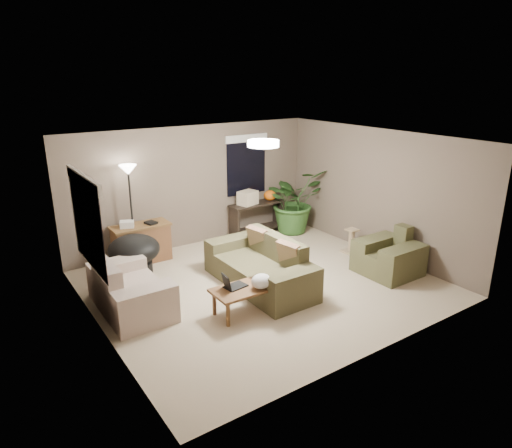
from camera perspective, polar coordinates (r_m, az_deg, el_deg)
room_shell at (r=7.54m, az=0.86°, el=1.05°), size 5.50×5.50×5.50m
main_sofa at (r=7.86m, az=0.67°, el=-5.66°), size 0.95×2.20×0.85m
throw_pillows at (r=7.86m, az=2.21°, el=-2.86°), size 0.30×1.38×0.47m
loveseat at (r=7.34m, az=-15.61°, el=-8.20°), size 0.90×1.60×0.85m
armchair at (r=8.67m, az=16.27°, el=-4.05°), size 0.95×1.00×0.85m
coffee_table at (r=6.97m, az=-1.41°, el=-8.39°), size 1.00×0.55×0.42m
laptop at (r=6.91m, az=-3.05°, el=-7.53°), size 0.38×0.27×0.24m
plastic_bag at (r=6.88m, az=0.67°, el=-7.15°), size 0.37×0.35×0.22m
desk at (r=9.06m, az=-14.11°, el=-2.34°), size 1.10×0.50×0.75m
desk_papers at (r=8.87m, az=-15.24°, el=0.02°), size 0.72×0.32×0.12m
console_table at (r=10.24m, az=0.14°, el=0.99°), size 1.30×0.40×0.75m
pumpkin at (r=10.32m, az=1.74°, el=3.59°), size 0.35×0.35×0.23m
cardboard_box at (r=9.98m, az=-1.05°, el=3.29°), size 0.46×0.39×0.30m
papasan_chair at (r=8.33m, az=-14.96°, el=-3.61°), size 1.16×1.16×0.80m
floor_lamp at (r=8.71m, az=-15.59°, el=5.11°), size 0.32×0.32×1.91m
ceiling_fixture at (r=7.28m, az=0.90°, el=10.03°), size 0.50×0.50×0.10m
houseplant at (r=10.46m, az=4.72°, el=2.07°), size 1.32×1.47×1.14m
cat_scratching_post at (r=9.49m, az=11.81°, el=-2.26°), size 0.32×0.32×0.50m
window_left at (r=6.57m, az=-20.58°, el=2.08°), size 0.05×1.56×1.33m
window_back at (r=10.13m, az=-1.20°, el=8.65°), size 1.06×0.05×1.33m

